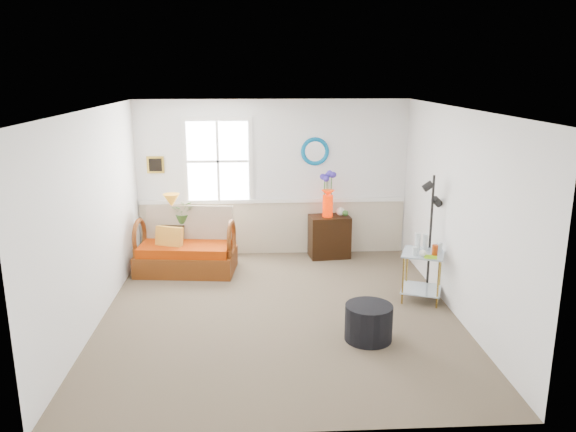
{
  "coord_description": "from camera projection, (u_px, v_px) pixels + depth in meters",
  "views": [
    {
      "loc": [
        -0.26,
        -6.72,
        3.03
      ],
      "look_at": [
        0.14,
        0.44,
        1.18
      ],
      "focal_mm": 35.0,
      "sensor_mm": 36.0,
      "label": 1
    }
  ],
  "objects": [
    {
      "name": "throw_pillow",
      "position": [
        169.0,
        240.0,
        8.55
      ],
      "size": [
        0.43,
        0.25,
        0.42
      ],
      "primitive_type": null,
      "rotation": [
        0.0,
        0.0,
        -0.36
      ],
      "color": "#BE6711",
      "rests_on": "loveseat"
    },
    {
      "name": "picture",
      "position": [
        156.0,
        165.0,
        9.17
      ],
      "size": [
        0.28,
        0.03,
        0.28
      ],
      "primitive_type": "cube",
      "color": "#B38D2E",
      "rests_on": "walls"
    },
    {
      "name": "tabletop_items",
      "position": [
        427.0,
        245.0,
        7.44
      ],
      "size": [
        0.51,
        0.51,
        0.25
      ],
      "primitive_type": null,
      "rotation": [
        0.0,
        0.0,
        -0.29
      ],
      "color": "silver",
      "rests_on": "side_table"
    },
    {
      "name": "table_lamp",
      "position": [
        172.0,
        209.0,
        8.92
      ],
      "size": [
        0.27,
        0.27,
        0.48
      ],
      "primitive_type": null,
      "rotation": [
        0.0,
        0.0,
        0.03
      ],
      "color": "#C1791A",
      "rests_on": "lamp_stand"
    },
    {
      "name": "floor_lamp",
      "position": [
        430.0,
        236.0,
        7.69
      ],
      "size": [
        0.25,
        0.25,
        1.69
      ],
      "primitive_type": null,
      "rotation": [
        0.0,
        0.0,
        -0.01
      ],
      "color": "black",
      "rests_on": "floor"
    },
    {
      "name": "ottoman",
      "position": [
        369.0,
        322.0,
        6.49
      ],
      "size": [
        0.6,
        0.6,
        0.42
      ],
      "primitive_type": "cylinder",
      "rotation": [
        0.0,
        0.0,
        0.1
      ],
      "color": "black",
      "rests_on": "floor"
    },
    {
      "name": "lamp_stand",
      "position": [
        176.0,
        244.0,
        9.05
      ],
      "size": [
        0.45,
        0.45,
        0.67
      ],
      "primitive_type": null,
      "rotation": [
        0.0,
        0.0,
        -0.23
      ],
      "color": "black",
      "rests_on": "floor"
    },
    {
      "name": "ceiling",
      "position": [
        278.0,
        109.0,
        6.62
      ],
      "size": [
        4.5,
        5.0,
        0.01
      ],
      "primitive_type": "cube",
      "color": "white",
      "rests_on": "walls"
    },
    {
      "name": "mirror",
      "position": [
        315.0,
        151.0,
        9.27
      ],
      "size": [
        0.47,
        0.07,
        0.47
      ],
      "primitive_type": "torus",
      "rotation": [
        1.57,
        0.0,
        0.0
      ],
      "color": "#0A719A",
      "rests_on": "walls"
    },
    {
      "name": "chair_rail",
      "position": [
        273.0,
        201.0,
        9.43
      ],
      "size": [
        4.46,
        0.04,
        0.06
      ],
      "primitive_type": "cube",
      "color": "white",
      "rests_on": "walls"
    },
    {
      "name": "wainscot",
      "position": [
        273.0,
        228.0,
        9.55
      ],
      "size": [
        4.46,
        0.02,
        0.9
      ],
      "primitive_type": "cube",
      "color": "#C2B49A",
      "rests_on": "walls"
    },
    {
      "name": "window",
      "position": [
        218.0,
        161.0,
        9.21
      ],
      "size": [
        1.14,
        0.06,
        1.44
      ],
      "primitive_type": null,
      "color": "white",
      "rests_on": "walls"
    },
    {
      "name": "walls",
      "position": [
        279.0,
        215.0,
        6.94
      ],
      "size": [
        4.51,
        5.01,
        2.6
      ],
      "color": "white",
      "rests_on": "floor"
    },
    {
      "name": "cabinet",
      "position": [
        329.0,
        236.0,
        9.39
      ],
      "size": [
        0.7,
        0.49,
        0.7
      ],
      "primitive_type": null,
      "rotation": [
        0.0,
        0.0,
        0.11
      ],
      "color": "black",
      "rests_on": "floor"
    },
    {
      "name": "floor",
      "position": [
        279.0,
        312.0,
        7.27
      ],
      "size": [
        4.5,
        5.0,
        0.01
      ],
      "primitive_type": "cube",
      "color": "#6D5E4D",
      "rests_on": "ground"
    },
    {
      "name": "potted_plant",
      "position": [
        184.0,
        215.0,
        8.93
      ],
      "size": [
        0.34,
        0.38,
        0.29
      ],
      "primitive_type": "imported",
      "rotation": [
        0.0,
        0.0,
        0.01
      ],
      "color": "#366629",
      "rests_on": "lamp_stand"
    },
    {
      "name": "loveseat",
      "position": [
        186.0,
        241.0,
        8.66
      ],
      "size": [
        1.57,
        0.99,
        0.97
      ],
      "primitive_type": null,
      "rotation": [
        0.0,
        0.0,
        -0.1
      ],
      "color": "#72350B",
      "rests_on": "floor"
    },
    {
      "name": "side_table",
      "position": [
        422.0,
        276.0,
        7.59
      ],
      "size": [
        0.69,
        0.69,
        0.68
      ],
      "primitive_type": null,
      "rotation": [
        0.0,
        0.0,
        -0.37
      ],
      "color": "#A78634",
      "rests_on": "floor"
    },
    {
      "name": "flower_vase",
      "position": [
        328.0,
        194.0,
        9.19
      ],
      "size": [
        0.27,
        0.27,
        0.74
      ],
      "primitive_type": null,
      "rotation": [
        0.0,
        0.0,
        -0.25
      ],
      "color": "red",
      "rests_on": "cabinet"
    }
  ]
}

